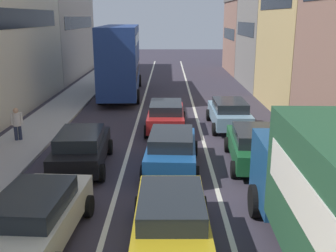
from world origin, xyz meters
name	(u,v)px	position (x,y,z in m)	size (l,w,h in m)	color
sidewalk_left	(55,115)	(-6.70, 20.00, 0.07)	(2.60, 64.00, 0.14)	#AAAAAA
lane_stripe_left	(140,116)	(-1.70, 20.00, 0.01)	(0.16, 60.00, 0.01)	silver
lane_stripe_right	(197,116)	(1.70, 20.00, 0.01)	(0.16, 60.00, 0.01)	silver
sedan_centre_lane_second	(172,218)	(0.11, 6.24, 0.80)	(2.07, 4.30, 1.49)	#B29319
wagon_left_lane_second	(37,215)	(-3.32, 6.36, 0.80)	(2.27, 4.40, 1.49)	beige
hatchback_centre_lane_third	(172,149)	(0.16, 11.64, 0.80)	(2.24, 4.39, 1.49)	#194C8C
sedan_left_lane_third	(82,148)	(-3.32, 11.75, 0.80)	(2.22, 4.38, 1.49)	black
coupe_centre_lane_fourth	(167,115)	(-0.07, 17.00, 0.80)	(2.10, 4.32, 1.49)	#A51E1E
sedan_right_lane_behind_truck	(255,145)	(3.43, 12.05, 0.80)	(2.27, 4.40, 1.49)	#19592D
wagon_right_lane_far	(230,113)	(3.25, 17.48, 0.80)	(2.08, 4.31, 1.49)	#759EB7
bus_mid_queue_primary	(121,57)	(-3.45, 26.46, 2.83)	(3.19, 10.61, 5.06)	navy
pedestrian_near_kerb	(18,123)	(-6.94, 14.86, 0.95)	(0.50, 0.34, 1.66)	#262D47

